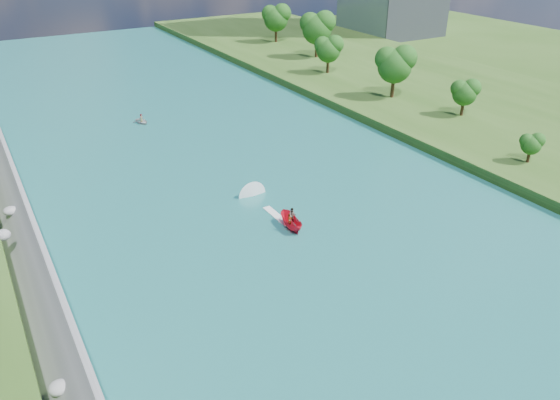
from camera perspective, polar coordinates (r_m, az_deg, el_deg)
ground at (r=49.69m, az=10.14°, el=-10.18°), size 260.00×260.00×0.00m
river_water at (r=63.44m, az=-1.37°, el=-0.71°), size 55.00×240.00×0.10m
berm_east at (r=95.44m, az=25.74°, el=6.86°), size 44.00×240.00×1.50m
riprap_bank at (r=55.82m, az=-24.94°, el=-5.74°), size 4.09×236.00×4.41m
trees_east at (r=99.98m, az=13.87°, el=13.18°), size 14.98×137.50×11.88m
motorboat at (r=60.01m, az=0.36°, el=-1.69°), size 3.60×18.89×2.02m
raft at (r=92.67m, az=-14.26°, el=8.03°), size 2.71×3.45×1.51m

